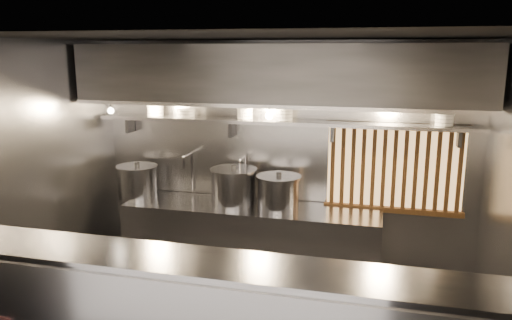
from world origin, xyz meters
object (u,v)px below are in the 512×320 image
at_px(pendant_bulb, 269,116).
at_px(stock_pot_left, 138,181).
at_px(stock_pot_right, 279,192).
at_px(heat_lamp, 109,105).
at_px(stock_pot_mid, 234,186).

relative_size(pendant_bulb, stock_pot_left, 0.35).
relative_size(pendant_bulb, stock_pot_right, 0.32).
xyz_separation_m(heat_lamp, pendant_bulb, (1.80, 0.35, -0.11)).
distance_m(heat_lamp, stock_pot_mid, 1.71).
xyz_separation_m(stock_pot_left, stock_pot_right, (1.78, -0.01, -0.01)).
distance_m(heat_lamp, stock_pot_right, 2.18).
xyz_separation_m(pendant_bulb, stock_pot_left, (-1.65, -0.05, -0.86)).
height_order(stock_pot_mid, stock_pot_right, stock_pot_mid).
distance_m(heat_lamp, pendant_bulb, 1.83).
distance_m(stock_pot_left, stock_pot_mid, 1.24).
distance_m(pendant_bulb, stock_pot_right, 0.88).
xyz_separation_m(stock_pot_mid, stock_pot_right, (0.54, -0.02, -0.02)).
height_order(heat_lamp, stock_pot_right, heat_lamp).
relative_size(pendant_bulb, stock_pot_mid, 0.27).
relative_size(heat_lamp, pendant_bulb, 1.87).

